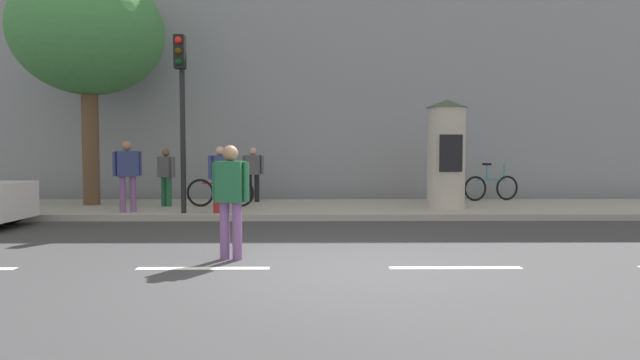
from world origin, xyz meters
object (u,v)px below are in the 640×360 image
Objects in this scene: poster_column at (446,153)px; pedestrian_in_light_jacket at (220,173)px; street_tree at (88,33)px; pedestrian_with_bag at (253,170)px; pedestrian_with_backpack at (166,173)px; bicycle_leaning at (220,192)px; traffic_light at (181,94)px; pedestrian_near_pole at (231,192)px; pedestrian_in_red_top at (435,167)px; pedestrian_in_dark_shirt at (127,170)px; bicycle_upright at (491,187)px.

poster_column is 5.61m from pedestrian_in_light_jacket.
pedestrian_with_bag is at bearing 11.02° from street_tree.
pedestrian_in_light_jacket is at bearing -42.46° from pedestrian_with_backpack.
pedestrian_with_bag is 0.87× the size of bicycle_leaning.
traffic_light is 2.42× the size of pedestrian_near_pole.
pedestrian_near_pole is 4.89m from pedestrian_in_light_jacket.
bicycle_leaning is at bearing -166.76° from pedestrian_in_red_top.
pedestrian_near_pole is (4.75, -6.70, -3.72)m from street_tree.
pedestrian_with_bag is (4.24, 0.82, -3.67)m from street_tree.
street_tree is 3.75× the size of pedestrian_in_dark_shirt.
poster_column is 1.62× the size of pedestrian_in_red_top.
poster_column is 2.96m from bicycle_upright.
pedestrian_in_light_jacket reaches higher than pedestrian_near_pole.
traffic_light is at bearing -13.35° from pedestrian_in_dark_shirt.
poster_column is 9.86m from street_tree.
pedestrian_in_red_top is at bearing 24.27° from traffic_light.
pedestrian_with_backpack is (-2.65, 6.30, 0.03)m from pedestrian_near_pole.
bicycle_leaning is (-0.22, 1.33, -0.53)m from pedestrian_in_light_jacket.
pedestrian_in_dark_shirt is (-0.53, -1.39, 0.13)m from pedestrian_with_backpack.
pedestrian_near_pole is 1.11× the size of pedestrian_with_backpack.
pedestrian_in_light_jacket is at bearing 101.70° from pedestrian_near_pole.
traffic_light is 2.42× the size of pedestrian_in_dark_shirt.
pedestrian_with_bag is (2.13, 1.22, 0.02)m from pedestrian_with_backpack.
pedestrian_in_dark_shirt is (-7.71, -0.80, -0.38)m from poster_column.
pedestrian_in_red_top reaches higher than bicycle_upright.
pedestrian_near_pole is at bearing -121.71° from pedestrian_in_red_top.
pedestrian_with_backpack is 2.25m from pedestrian_in_light_jacket.
pedestrian_in_dark_shirt reaches higher than bicycle_leaning.
pedestrian_near_pole is (-4.52, -5.71, -0.54)m from poster_column.
traffic_light is at bearing 111.61° from pedestrian_near_pole.
pedestrian_near_pole is at bearing -128.39° from poster_column.
pedestrian_in_dark_shirt is at bearing -163.09° from bicycle_upright.
poster_column is 1.83m from pedestrian_in_red_top.
bicycle_upright is at bearing 48.98° from poster_column.
pedestrian_in_light_jacket is (-0.99, 4.79, 0.08)m from pedestrian_near_pole.
pedestrian_with_bag is (-5.04, 1.82, -0.49)m from poster_column.
pedestrian_with_backpack is at bearing 172.76° from bicycle_leaning.
pedestrian_with_backpack is 7.38m from pedestrian_in_red_top.
street_tree is 4.28m from pedestrian_in_dark_shirt.
pedestrian_with_backpack is (2.11, -0.40, -3.69)m from street_tree.
pedestrian_in_red_top reaches higher than bicycle_leaning.
traffic_light is at bearing -35.75° from street_tree.
bicycle_upright is at bearing 50.88° from pedestrian_near_pole.
pedestrian_in_light_jacket is 2.78m from pedestrian_with_bag.
street_tree is 10.08m from pedestrian_in_red_top.
street_tree is 4.08× the size of pedestrian_with_bag.
traffic_light is 2.35× the size of bicycle_upright.
street_tree is 11.92m from bicycle_upright.
street_tree is (-2.94, 2.11, 1.82)m from traffic_light.
street_tree is at bearing 173.89° from poster_column.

